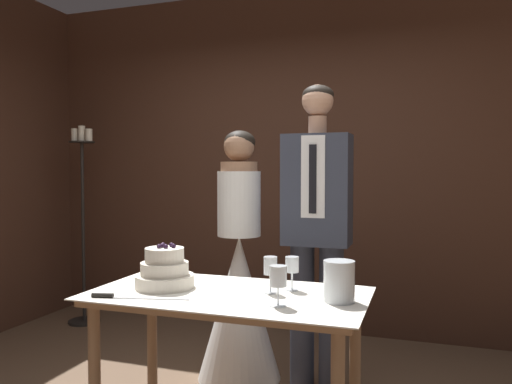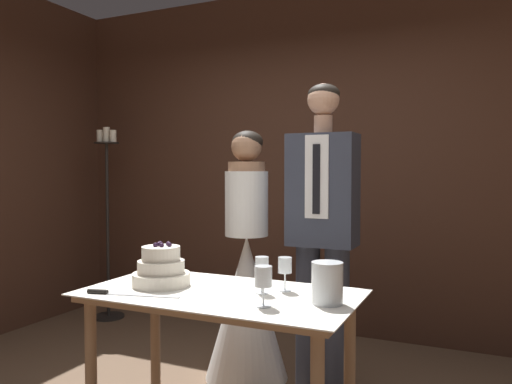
# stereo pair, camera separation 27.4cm
# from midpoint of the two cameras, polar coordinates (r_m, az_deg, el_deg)

# --- Properties ---
(wall_back) EXTENTS (4.90, 0.12, 2.89)m
(wall_back) POSITION_cam_midpoint_polar(r_m,az_deg,el_deg) (4.28, 8.85, 3.63)
(wall_back) COLOR #472B1E
(wall_back) RESTS_ON ground_plane
(cake_table) EXTENTS (1.31, 0.70, 0.78)m
(cake_table) POSITION_cam_midpoint_polar(r_m,az_deg,el_deg) (2.45, -0.83, -13.75)
(cake_table) COLOR #8E6B4C
(cake_table) RESTS_ON ground_plane
(tiered_cake) EXTENTS (0.29, 0.29, 0.22)m
(tiered_cake) POSITION_cam_midpoint_polar(r_m,az_deg,el_deg) (2.56, -7.79, -8.77)
(tiered_cake) COLOR silver
(tiered_cake) RESTS_ON cake_table
(cake_knife) EXTENTS (0.45, 0.13, 0.02)m
(cake_knife) POSITION_cam_midpoint_polar(r_m,az_deg,el_deg) (2.42, -12.65, -11.25)
(cake_knife) COLOR silver
(cake_knife) RESTS_ON cake_table
(wine_glass_near) EXTENTS (0.07, 0.07, 0.16)m
(wine_glass_near) POSITION_cam_midpoint_polar(r_m,az_deg,el_deg) (2.43, 6.59, -8.48)
(wine_glass_near) COLOR silver
(wine_glass_near) RESTS_ON cake_table
(wine_glass_middle) EXTENTS (0.07, 0.07, 0.17)m
(wine_glass_middle) POSITION_cam_midpoint_polar(r_m,az_deg,el_deg) (2.15, 4.54, -9.77)
(wine_glass_middle) COLOR silver
(wine_glass_middle) RESTS_ON cake_table
(wine_glass_far) EXTENTS (0.06, 0.06, 0.17)m
(wine_glass_far) POSITION_cam_midpoint_polar(r_m,az_deg,el_deg) (2.37, 4.02, -8.59)
(wine_glass_far) COLOR silver
(wine_glass_far) RESTS_ON cake_table
(hurricane_candle) EXTENTS (0.14, 0.14, 0.18)m
(hurricane_candle) POSITION_cam_midpoint_polar(r_m,az_deg,el_deg) (2.24, 11.68, -10.29)
(hurricane_candle) COLOR silver
(hurricane_candle) RESTS_ON cake_table
(bride) EXTENTS (0.54, 0.54, 1.62)m
(bride) POSITION_cam_midpoint_polar(r_m,az_deg,el_deg) (3.30, 1.33, -10.95)
(bride) COLOR white
(bride) RESTS_ON ground_plane
(groom) EXTENTS (0.41, 0.25, 1.88)m
(groom) POSITION_cam_midpoint_polar(r_m,az_deg,el_deg) (3.07, 10.17, -3.66)
(groom) COLOR #333847
(groom) RESTS_ON ground_plane
(candle_stand) EXTENTS (0.28, 0.28, 1.75)m
(candle_stand) POSITION_cam_midpoint_polar(r_m,az_deg,el_deg) (4.73, -15.05, -3.41)
(candle_stand) COLOR black
(candle_stand) RESTS_ON ground_plane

